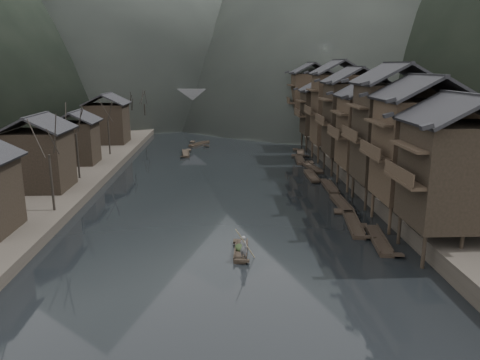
{
  "coord_description": "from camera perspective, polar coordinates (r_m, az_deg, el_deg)",
  "views": [
    {
      "loc": [
        -0.37,
        -41.51,
        14.45
      ],
      "look_at": [
        1.53,
        6.86,
        2.5
      ],
      "focal_mm": 35.0,
      "sensor_mm": 36.0,
      "label": 1
    }
  ],
  "objects": [
    {
      "name": "hero_sampan",
      "position": [
        37.24,
        0.12,
        -8.63
      ],
      "size": [
        1.29,
        4.56,
        0.43
      ],
      "color": "black",
      "rests_on": "water"
    },
    {
      "name": "left_bank",
      "position": [
        89.64,
        -24.99,
        3.68
      ],
      "size": [
        40.0,
        200.0,
        1.2
      ],
      "primitive_type": "cube",
      "color": "#2D2823",
      "rests_on": "ground"
    },
    {
      "name": "boatman",
      "position": [
        35.35,
        0.44,
        -7.88
      ],
      "size": [
        0.8,
        0.78,
        1.85
      ],
      "primitive_type": "imported",
      "rotation": [
        0.0,
        0.0,
        2.43
      ],
      "color": "#595A5C",
      "rests_on": "hero_sampan"
    },
    {
      "name": "cargo_heap",
      "position": [
        37.23,
        0.08,
        -7.76
      ],
      "size": [
        0.99,
        1.3,
        0.6
      ],
      "primitive_type": "ellipsoid",
      "color": "black",
      "rests_on": "hero_sampan"
    },
    {
      "name": "stone_bridge",
      "position": [
        113.9,
        -2.08,
        9.16
      ],
      "size": [
        40.0,
        6.0,
        9.0
      ],
      "color": "#4C4C4F",
      "rests_on": "ground"
    },
    {
      "name": "right_bank",
      "position": [
        89.88,
        21.02,
        4.27
      ],
      "size": [
        40.0,
        200.0,
        1.8
      ],
      "primitive_type": "cube",
      "color": "#2D2823",
      "rests_on": "ground"
    },
    {
      "name": "midriver_boats",
      "position": [
        82.59,
        -5.78,
        3.86
      ],
      "size": [
        4.54,
        15.62,
        0.45
      ],
      "color": "black",
      "rests_on": "water"
    },
    {
      "name": "left_houses",
      "position": [
        65.43,
        -20.23,
        5.29
      ],
      "size": [
        8.1,
        53.2,
        8.73
      ],
      "color": "black",
      "rests_on": "left_bank"
    },
    {
      "name": "bare_trees",
      "position": [
        69.73,
        -16.15,
        7.0
      ],
      "size": [
        3.96,
        75.42,
        7.93
      ],
      "color": "black",
      "rests_on": "left_bank"
    },
    {
      "name": "bamboo_pole",
      "position": [
        34.51,
        0.78,
        -3.99
      ],
      "size": [
        1.69,
        1.81,
        3.18
      ],
      "primitive_type": "cylinder",
      "rotation": [
        0.65,
        0.0,
        -0.75
      ],
      "color": "#8C7A51",
      "rests_on": "boatman"
    },
    {
      "name": "water",
      "position": [
        43.96,
        -1.64,
        -5.33
      ],
      "size": [
        300.0,
        300.0,
        0.0
      ],
      "primitive_type": "plane",
      "color": "black",
      "rests_on": "ground"
    },
    {
      "name": "stilt_houses",
      "position": [
        63.88,
        13.96,
        8.4
      ],
      "size": [
        9.0,
        67.6,
        15.45
      ],
      "color": "black",
      "rests_on": "ground"
    },
    {
      "name": "moored_sampans",
      "position": [
        58.9,
        10.1,
        -0.35
      ],
      "size": [
        3.04,
        47.08,
        0.47
      ],
      "color": "black",
      "rests_on": "water"
    }
  ]
}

